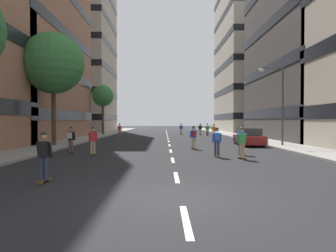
{
  "coord_description": "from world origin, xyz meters",
  "views": [
    {
      "loc": [
        -0.47,
        -8.43,
        2.16
      ],
      "look_at": [
        0.0,
        28.01,
        1.53
      ],
      "focal_mm": 32.11,
      "sensor_mm": 36.0,
      "label": 1
    }
  ],
  "objects": [
    {
      "name": "skater_0",
      "position": [
        4.43,
        10.56,
        0.98
      ],
      "size": [
        0.54,
        0.91,
        1.78
      ],
      "color": "brown",
      "rests_on": "ground_plane"
    },
    {
      "name": "skater_9",
      "position": [
        -4.95,
        10.46,
        0.98
      ],
      "size": [
        0.54,
        0.91,
        1.78
      ],
      "color": "brown",
      "rests_on": "ground_plane"
    },
    {
      "name": "lane_markings",
      "position": [
        0.0,
        30.5,
        0.0
      ],
      "size": [
        0.16,
        67.2,
        0.01
      ],
      "color": "silver",
      "rests_on": "ground_plane"
    },
    {
      "name": "skater_3",
      "position": [
        5.73,
        28.75,
        0.98
      ],
      "size": [
        0.55,
        0.92,
        1.78
      ],
      "color": "brown",
      "rests_on": "ground_plane"
    },
    {
      "name": "skater_10",
      "position": [
        5.78,
        34.77,
        1.02
      ],
      "size": [
        0.57,
        0.92,
        1.78
      ],
      "color": "brown",
      "rests_on": "ground_plane"
    },
    {
      "name": "streetlamp_right",
      "position": [
        9.03,
        16.41,
        4.14
      ],
      "size": [
        2.13,
        0.3,
        6.5
      ],
      "color": "#3F3F44",
      "rests_on": "sidewalk_right"
    },
    {
      "name": "parked_car_near",
      "position": [
        6.94,
        17.61,
        0.7
      ],
      "size": [
        1.82,
        4.4,
        1.52
      ],
      "color": "maroon",
      "rests_on": "ground_plane"
    },
    {
      "name": "ground_plane",
      "position": [
        0.0,
        29.16,
        0.0
      ],
      "size": [
        174.98,
        174.98,
        0.0
      ],
      "primitive_type": "plane",
      "color": "black"
    },
    {
      "name": "building_left_far",
      "position": [
        -17.51,
        52.09,
        18.95
      ],
      "size": [
        12.56,
        16.83,
        37.72
      ],
      "color": "#B2A893",
      "rests_on": "ground_plane"
    },
    {
      "name": "building_right_mid",
      "position": [
        17.51,
        26.09,
        10.07
      ],
      "size": [
        12.56,
        18.99,
        19.95
      ],
      "color": "#4C4744",
      "rests_on": "ground_plane"
    },
    {
      "name": "sidewalk_right",
      "position": [
        9.71,
        32.81,
        0.07
      ],
      "size": [
        3.15,
        80.2,
        0.14
      ],
      "primitive_type": "cube",
      "color": "gray",
      "rests_on": "ground_plane"
    },
    {
      "name": "skater_2",
      "position": [
        1.77,
        14.36,
        1.02
      ],
      "size": [
        0.57,
        0.92,
        1.78
      ],
      "color": "brown",
      "rests_on": "ground_plane"
    },
    {
      "name": "skater_7",
      "position": [
        2.19,
        38.54,
        0.98
      ],
      "size": [
        0.54,
        0.91,
        1.78
      ],
      "color": "brown",
      "rests_on": "ground_plane"
    },
    {
      "name": "street_tree_far",
      "position": [
        -9.71,
        36.96,
        5.88
      ],
      "size": [
        3.23,
        3.23,
        7.42
      ],
      "color": "#4C3823",
      "rests_on": "sidewalk_left"
    },
    {
      "name": "sidewalk_left",
      "position": [
        -9.71,
        32.81,
        0.07
      ],
      "size": [
        3.15,
        80.2,
        0.14
      ],
      "primitive_type": "cube",
      "color": "gray",
      "rests_on": "ground_plane"
    },
    {
      "name": "skater_1",
      "position": [
        2.68,
        9.39,
        1.02
      ],
      "size": [
        0.54,
        0.91,
        1.78
      ],
      "color": "brown",
      "rests_on": "ground_plane"
    },
    {
      "name": "skater_5",
      "position": [
        -6.64,
        11.44,
        1.02
      ],
      "size": [
        0.56,
        0.92,
        1.78
      ],
      "color": "brown",
      "rests_on": "ground_plane"
    },
    {
      "name": "skater_4",
      "position": [
        3.91,
        8.4,
        0.98
      ],
      "size": [
        0.57,
        0.92,
        1.78
      ],
      "color": "brown",
      "rests_on": "ground_plane"
    },
    {
      "name": "skater_11",
      "position": [
        -4.69,
        2.12,
        0.98
      ],
      "size": [
        0.54,
        0.91,
        1.78
      ],
      "color": "brown",
      "rests_on": "ground_plane"
    },
    {
      "name": "skater_8",
      "position": [
        5.04,
        37.21,
        0.98
      ],
      "size": [
        0.55,
        0.92,
        1.78
      ],
      "color": "brown",
      "rests_on": "ground_plane"
    },
    {
      "name": "building_right_far",
      "position": [
        17.51,
        52.09,
        15.09
      ],
      "size": [
        12.56,
        19.66,
        30.0
      ],
      "color": "#BCB29E",
      "rests_on": "ground_plane"
    },
    {
      "name": "skater_6",
      "position": [
        -6.76,
        33.96,
        0.98
      ],
      "size": [
        0.53,
        0.9,
        1.78
      ],
      "color": "brown",
      "rests_on": "ground_plane"
    },
    {
      "name": "street_tree_near",
      "position": [
        -9.71,
        16.79,
        6.95
      ],
      "size": [
        5.09,
        5.09,
        9.38
      ],
      "color": "#4C3823",
      "rests_on": "sidewalk_left"
    }
  ]
}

